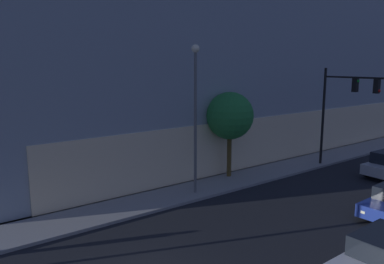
{
  "coord_description": "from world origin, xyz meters",
  "views": [
    {
      "loc": [
        -5.35,
        -9.81,
        7.36
      ],
      "look_at": [
        6.2,
        5.38,
        3.94
      ],
      "focal_mm": 36.38,
      "sensor_mm": 36.0,
      "label": 1
    }
  ],
  "objects_px": {
    "traffic_light_far_corner": "(343,100)",
    "car_white": "(384,259)",
    "sidewalk_tree": "(230,116)",
    "modern_building": "(182,39)",
    "street_lamp_sidewalk": "(195,102)"
  },
  "relations": [
    {
      "from": "traffic_light_far_corner",
      "to": "car_white",
      "type": "xyz_separation_m",
      "value": [
        -11.61,
        -9.0,
        -4.01
      ]
    },
    {
      "from": "traffic_light_far_corner",
      "to": "sidewalk_tree",
      "type": "height_order",
      "value": "traffic_light_far_corner"
    },
    {
      "from": "modern_building",
      "to": "car_white",
      "type": "height_order",
      "value": "modern_building"
    },
    {
      "from": "street_lamp_sidewalk",
      "to": "sidewalk_tree",
      "type": "bearing_deg",
      "value": 18.13
    },
    {
      "from": "sidewalk_tree",
      "to": "car_white",
      "type": "height_order",
      "value": "sidewalk_tree"
    },
    {
      "from": "modern_building",
      "to": "traffic_light_far_corner",
      "type": "distance_m",
      "value": 16.73
    },
    {
      "from": "sidewalk_tree",
      "to": "traffic_light_far_corner",
      "type": "bearing_deg",
      "value": -22.62
    },
    {
      "from": "modern_building",
      "to": "car_white",
      "type": "relative_size",
      "value": 9.0
    },
    {
      "from": "sidewalk_tree",
      "to": "car_white",
      "type": "bearing_deg",
      "value": -108.74
    },
    {
      "from": "modern_building",
      "to": "street_lamp_sidewalk",
      "type": "xyz_separation_m",
      "value": [
        -9.23,
        -14.04,
        -4.26
      ]
    },
    {
      "from": "street_lamp_sidewalk",
      "to": "car_white",
      "type": "relative_size",
      "value": 1.86
    },
    {
      "from": "street_lamp_sidewalk",
      "to": "car_white",
      "type": "xyz_separation_m",
      "value": [
        -0.44,
        -10.92,
        -4.39
      ]
    },
    {
      "from": "street_lamp_sidewalk",
      "to": "sidewalk_tree",
      "type": "relative_size",
      "value": 1.51
    },
    {
      "from": "street_lamp_sidewalk",
      "to": "sidewalk_tree",
      "type": "height_order",
      "value": "street_lamp_sidewalk"
    },
    {
      "from": "modern_building",
      "to": "street_lamp_sidewalk",
      "type": "height_order",
      "value": "modern_building"
    }
  ]
}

